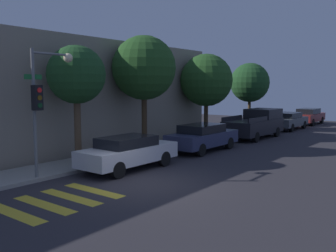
{
  "coord_description": "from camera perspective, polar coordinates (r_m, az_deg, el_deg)",
  "views": [
    {
      "loc": [
        -9.68,
        -8.59,
        3.45
      ],
      "look_at": [
        4.13,
        2.1,
        1.6
      ],
      "focal_mm": 40.0,
      "sensor_mm": 36.0,
      "label": 1
    }
  ],
  "objects": [
    {
      "name": "tree_midblock",
      "position": [
        19.84,
        -3.68,
        8.78
      ],
      "size": [
        3.37,
        3.37,
        6.1
      ],
      "color": "#42301E",
      "rests_on": "ground"
    },
    {
      "name": "tree_behind_truck",
      "position": [
        30.48,
        12.36,
        6.46
      ],
      "size": [
        3.09,
        3.09,
        5.31
      ],
      "color": "#4C3823",
      "rests_on": "ground"
    },
    {
      "name": "sidewalk",
      "position": [
        16.51,
        -15.21,
        -5.98
      ],
      "size": [
        26.0,
        2.3,
        0.14
      ],
      "primitive_type": "cube",
      "color": "gray",
      "rests_on": "ground"
    },
    {
      "name": "sedan_middle",
      "position": [
        20.14,
        5.3,
        -1.63
      ],
      "size": [
        4.65,
        1.85,
        1.44
      ],
      "color": "#2D3351",
      "rests_on": "ground"
    },
    {
      "name": "tree_far_end",
      "position": [
        24.78,
        5.86,
        6.94
      ],
      "size": [
        3.43,
        3.43,
        5.58
      ],
      "color": "#42301E",
      "rests_on": "ground"
    },
    {
      "name": "ground_plane",
      "position": [
        13.4,
        -3.77,
        -8.89
      ],
      "size": [
        60.0,
        60.0,
        0.0
      ],
      "primitive_type": "plane",
      "color": "#2D2B30"
    },
    {
      "name": "pickup_truck",
      "position": [
        25.96,
        13.23,
        0.35
      ],
      "size": [
        5.42,
        2.09,
        1.9
      ],
      "color": "black",
      "rests_on": "ground"
    },
    {
      "name": "sedan_tail_of_row",
      "position": [
        36.55,
        20.64,
        1.44
      ],
      "size": [
        4.55,
        1.74,
        1.46
      ],
      "color": "maroon",
      "rests_on": "ground"
    },
    {
      "name": "sedan_near_corner",
      "position": [
        15.67,
        -6.05,
        -3.92
      ],
      "size": [
        4.54,
        1.75,
        1.39
      ],
      "color": "silver",
      "rests_on": "ground"
    },
    {
      "name": "traffic_light_pole",
      "position": [
        14.42,
        -18.35,
        4.99
      ],
      "size": [
        2.08,
        0.56,
        4.8
      ],
      "color": "slate",
      "rests_on": "ground"
    },
    {
      "name": "crosswalk",
      "position": [
        12.02,
        -16.47,
        -10.87
      ],
      "size": [
        3.3,
        2.6,
        0.0
      ],
      "color": "gold",
      "rests_on": "ground"
    },
    {
      "name": "building_row",
      "position": [
        20.0,
        -23.35,
        4.13
      ],
      "size": [
        26.0,
        6.0,
        5.91
      ],
      "primitive_type": "cube",
      "color": "gray",
      "rests_on": "ground"
    },
    {
      "name": "sedan_far_end",
      "position": [
        31.53,
        17.78,
        0.82
      ],
      "size": [
        4.6,
        1.86,
        1.38
      ],
      "color": "#4C5156",
      "rests_on": "ground"
    },
    {
      "name": "tree_near_corner",
      "position": [
        16.76,
        -13.79,
        7.49
      ],
      "size": [
        2.53,
        2.53,
        5.23
      ],
      "color": "brown",
      "rests_on": "ground"
    }
  ]
}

